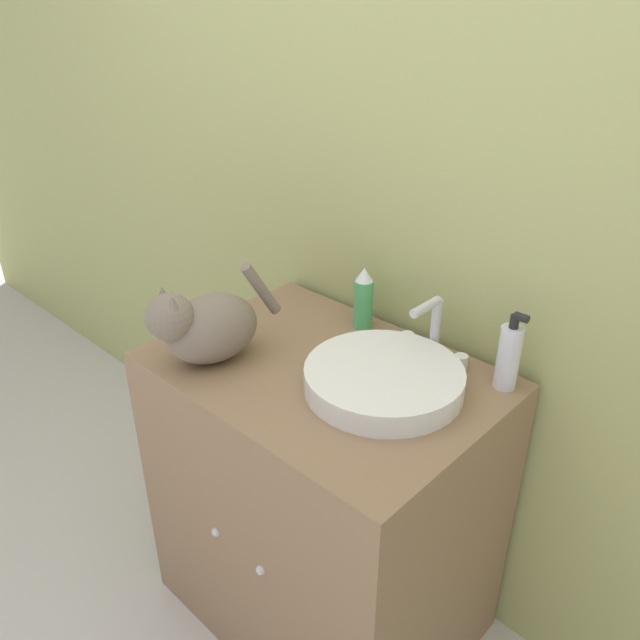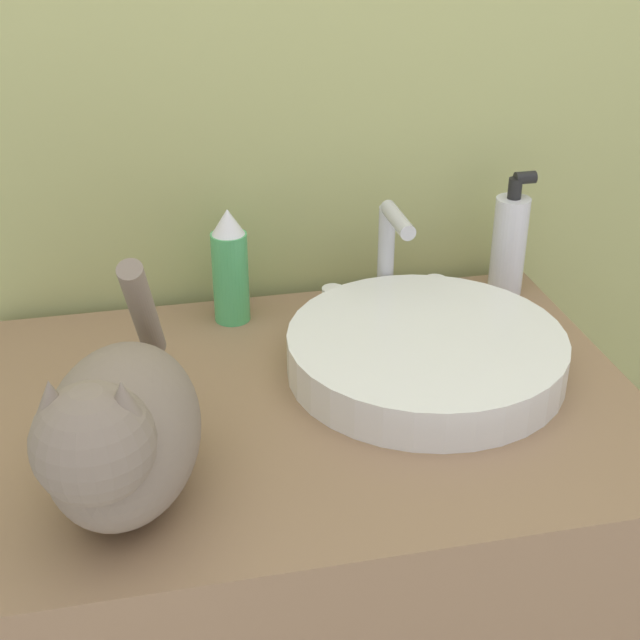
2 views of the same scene
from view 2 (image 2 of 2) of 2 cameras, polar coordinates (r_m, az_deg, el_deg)
vanity_cabinet at (r=1.36m, az=-0.56°, el=-19.61°), size 0.81×0.59×0.82m
sink_basin at (r=1.14m, az=6.79°, el=-2.11°), size 0.35×0.35×0.05m
faucet at (r=1.27m, az=4.36°, el=3.69°), size 0.19×0.11×0.16m
cat at (r=0.89m, az=-12.77°, el=-7.01°), size 0.20×0.34×0.22m
soap_bottle at (r=1.34m, az=12.02°, el=4.85°), size 0.05×0.05×0.19m
spray_bottle at (r=1.24m, az=-5.77°, el=3.36°), size 0.05×0.05×0.17m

